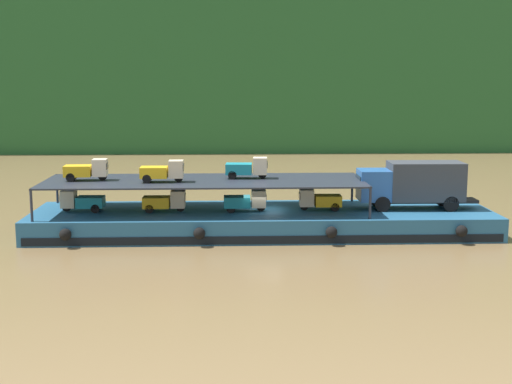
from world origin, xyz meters
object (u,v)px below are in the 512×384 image
Objects in this scene: covered_lorry at (413,183)px; mini_truck_lower_stern at (82,201)px; mini_truck_lower_aft at (165,201)px; mini_truck_upper_fore at (247,168)px; mini_truck_upper_mid at (163,171)px; cargo_barge at (263,221)px; mini_truck_lower_mid at (246,201)px; mini_truck_lower_fore at (319,200)px; mini_truck_upper_stern at (87,170)px.

covered_lorry is 2.85× the size of mini_truck_lower_stern.
mini_truck_lower_aft is 0.98× the size of mini_truck_upper_fore.
mini_truck_upper_fore is at bearing 14.82° from mini_truck_upper_mid.
cargo_barge is 1.84m from mini_truck_lower_mid.
mini_truck_lower_mid is at bearing 4.35° from mini_truck_upper_mid.
mini_truck_lower_fore is at bearing -177.94° from covered_lorry.
mini_truck_upper_fore is (5.33, 0.99, 2.00)m from mini_truck_lower_aft.
covered_lorry is 21.27m from mini_truck_upper_stern.
mini_truck_upper_stern is (0.36, 0.18, 2.00)m from mini_truck_lower_stern.
mini_truck_lower_aft is at bearing -178.62° from covered_lorry.
mini_truck_lower_mid is (10.58, -0.31, 0.00)m from mini_truck_lower_stern.
mini_truck_lower_stern and mini_truck_lower_fore have the same top height.
mini_truck_lower_fore is at bearing -1.08° from mini_truck_upper_stern.
mini_truck_upper_stern is at bearing 178.92° from mini_truck_lower_fore.
mini_truck_lower_stern is 5.39m from mini_truck_lower_aft.
mini_truck_lower_mid is (-1.11, -0.30, 1.44)m from cargo_barge.
mini_truck_lower_stern and mini_truck_lower_aft have the same top height.
covered_lorry is 11.08m from mini_truck_lower_mid.
mini_truck_upper_stern and mini_truck_upper_mid have the same top height.
mini_truck_upper_stern reaches higher than cargo_barge.
covered_lorry is 2.82× the size of mini_truck_upper_fore.
covered_lorry is 2.88× the size of mini_truck_upper_mid.
mini_truck_lower_mid reaches higher than cargo_barge.
mini_truck_lower_fore is 0.99× the size of mini_truck_upper_stern.
covered_lorry is at bearing 2.06° from mini_truck_lower_fore.
mini_truck_lower_stern is 15.39m from mini_truck_lower_fore.
mini_truck_upper_mid is (4.96, -0.89, 0.00)m from mini_truck_upper_stern.
covered_lorry is 10.96m from mini_truck_upper_fore.
covered_lorry is 2.87× the size of mini_truck_lower_aft.
cargo_barge is 3.78× the size of covered_lorry.
cargo_barge is 10.67× the size of mini_truck_upper_fore.
cargo_barge is 10.80× the size of mini_truck_lower_stern.
mini_truck_lower_aft is 0.99× the size of mini_truck_upper_stern.
mini_truck_lower_aft is at bearing -169.48° from mini_truck_upper_fore.
mini_truck_lower_fore is at bearing -1.56° from cargo_barge.
mini_truck_upper_mid is 5.58m from mini_truck_upper_fore.
mini_truck_lower_fore is (-6.22, -0.22, -1.00)m from covered_lorry.
mini_truck_upper_stern is (-15.03, 0.28, 2.00)m from mini_truck_lower_fore.
mini_truck_lower_stern is at bearing -176.18° from mini_truck_upper_fore.
covered_lorry is 16.34m from mini_truck_upper_mid.
mini_truck_upper_stern and mini_truck_upper_fore have the same top height.
mini_truck_lower_mid is at bearing -177.58° from mini_truck_lower_fore.
cargo_barge is 3.65m from mini_truck_upper_fore.
mini_truck_lower_mid is at bearing -0.40° from mini_truck_lower_aft.
mini_truck_lower_aft is at bearing 82.48° from mini_truck_upper_mid.
mini_truck_lower_aft is (-16.23, -0.39, -1.00)m from covered_lorry.
covered_lorry is 2.88× the size of mini_truck_lower_mid.
mini_truck_upper_mid is at bearing -173.69° from cargo_barge.
mini_truck_upper_mid reaches higher than cargo_barge.
mini_truck_upper_mid is (-10.07, -0.60, 2.00)m from mini_truck_lower_fore.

